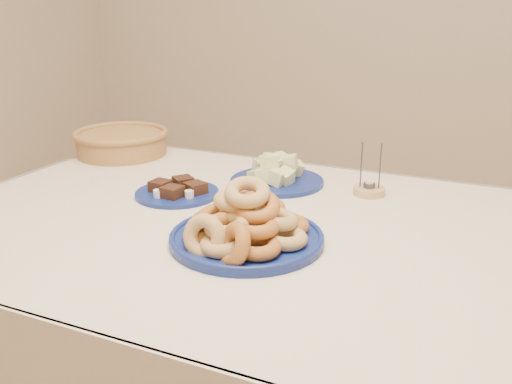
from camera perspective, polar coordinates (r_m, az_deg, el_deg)
dining_table at (r=1.43m, az=0.84°, el=-7.22°), size 1.71×1.11×0.75m
donut_platter at (r=1.27m, az=-1.10°, el=-3.62°), size 0.43×0.43×0.16m
melon_plate at (r=1.69m, az=2.03°, el=1.75°), size 0.29×0.29×0.09m
brownie_plate at (r=1.60m, az=-7.89°, el=0.09°), size 0.30×0.30×0.04m
wicker_basket at (r=2.05m, az=-13.31°, el=4.94°), size 0.36×0.36×0.09m
candle_holder at (r=1.63m, az=11.24°, el=0.23°), size 0.10×0.10×0.15m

